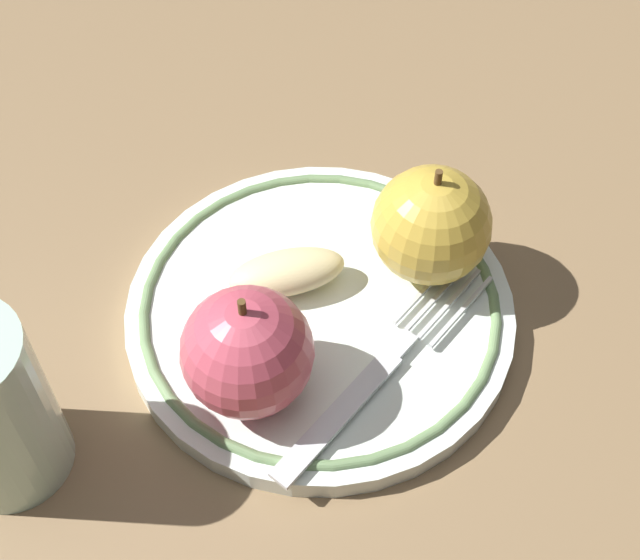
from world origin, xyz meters
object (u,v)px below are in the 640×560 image
at_px(apple_second_whole, 247,352).
at_px(fork, 378,372).
at_px(plate, 320,310).
at_px(apple_slice_front, 286,270).
at_px(apple_red_whole, 431,225).

distance_m(apple_second_whole, fork, 0.07).
bearing_deg(apple_second_whole, plate, 120.46).
relative_size(apple_second_whole, apple_slice_front, 1.14).
bearing_deg(apple_red_whole, apple_slice_front, -106.93).
height_order(apple_red_whole, apple_slice_front, apple_red_whole).
xyz_separation_m(plate, apple_red_whole, (0.00, 0.07, 0.04)).
bearing_deg(apple_second_whole, fork, 70.77).
bearing_deg(plate, apple_second_whole, -59.54).
height_order(apple_red_whole, fork, apple_red_whole).
height_order(plate, apple_slice_front, apple_slice_front).
relative_size(plate, fork, 1.33).
bearing_deg(plate, apple_red_whole, 88.05).
distance_m(apple_red_whole, apple_slice_front, 0.08).
bearing_deg(apple_slice_front, plate, -51.20).
distance_m(apple_red_whole, apple_second_whole, 0.13).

